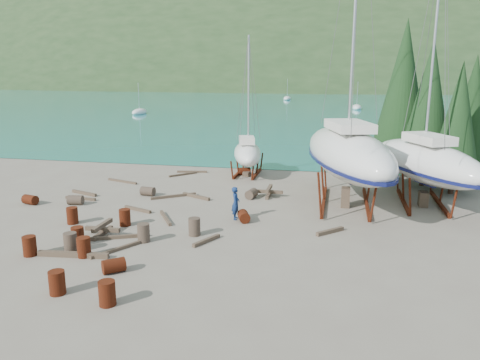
% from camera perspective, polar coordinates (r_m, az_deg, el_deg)
% --- Properties ---
extents(ground, '(600.00, 600.00, 0.00)m').
position_cam_1_polar(ground, '(24.23, -4.61, -5.82)').
color(ground, '#6A5E53').
rests_on(ground, ground).
extents(bay_water, '(700.00, 700.00, 0.00)m').
position_cam_1_polar(bay_water, '(337.09, 11.12, 11.56)').
color(bay_water, teal).
rests_on(bay_water, ground).
extents(far_hill, '(800.00, 360.00, 110.00)m').
position_cam_1_polar(far_hill, '(342.09, 11.14, 11.58)').
color(far_hill, '#20351A').
rests_on(far_hill, ground).
extents(far_house_left, '(6.60, 5.60, 5.60)m').
position_cam_1_polar(far_house_left, '(222.22, -5.55, 11.81)').
color(far_house_left, beige).
rests_on(far_house_left, ground).
extents(far_house_center, '(6.60, 5.60, 5.60)m').
position_cam_1_polar(far_house_center, '(213.66, 4.96, 11.77)').
color(far_house_center, beige).
rests_on(far_house_center, ground).
extents(far_house_right, '(6.60, 5.60, 5.60)m').
position_cam_1_polar(far_house_right, '(213.27, 18.67, 11.14)').
color(far_house_right, beige).
rests_on(far_house_right, ground).
extents(cypress_near_right, '(3.60, 3.60, 10.00)m').
position_cam_1_polar(cypress_near_right, '(34.49, 22.03, 8.77)').
color(cypress_near_right, black).
rests_on(cypress_near_right, ground).
extents(cypress_mid_right, '(3.06, 3.06, 8.50)m').
position_cam_1_polar(cypress_mid_right, '(32.90, 25.07, 6.80)').
color(cypress_mid_right, black).
rests_on(cypress_mid_right, ground).
extents(cypress_back_left, '(4.14, 4.14, 11.50)m').
position_cam_1_polar(cypress_back_left, '(36.21, 19.25, 10.54)').
color(cypress_back_left, black).
rests_on(cypress_back_left, ground).
extents(cypress_far_right, '(3.24, 3.24, 9.00)m').
position_cam_1_polar(cypress_far_right, '(36.13, 26.41, 7.59)').
color(cypress_far_right, black).
rests_on(cypress_far_right, ground).
extents(moored_boat_left, '(2.00, 5.00, 6.05)m').
position_cam_1_polar(moored_boat_left, '(90.07, -12.15, 8.09)').
color(moored_boat_left, silver).
rests_on(moored_boat_left, ground).
extents(moored_boat_mid, '(2.00, 5.00, 6.05)m').
position_cam_1_polar(moored_boat_mid, '(102.26, 14.03, 8.56)').
color(moored_boat_mid, silver).
rests_on(moored_boat_mid, ground).
extents(moored_boat_far, '(2.00, 5.00, 6.05)m').
position_cam_1_polar(moored_boat_far, '(132.95, 5.77, 9.85)').
color(moored_boat_far, silver).
rests_on(moored_boat_far, ground).
extents(large_sailboat_near, '(6.94, 12.93, 19.54)m').
position_cam_1_polar(large_sailboat_near, '(28.40, 12.98, 3.26)').
color(large_sailboat_near, silver).
rests_on(large_sailboat_near, ground).
extents(large_sailboat_far, '(6.96, 10.49, 16.12)m').
position_cam_1_polar(large_sailboat_far, '(29.85, 21.64, 2.14)').
color(large_sailboat_far, silver).
rests_on(large_sailboat_far, ground).
extents(small_sailboat_shore, '(3.54, 6.82, 10.44)m').
position_cam_1_polar(small_sailboat_shore, '(35.91, 0.91, 3.32)').
color(small_sailboat_shore, silver).
rests_on(small_sailboat_shore, ground).
extents(worker, '(0.49, 0.69, 1.80)m').
position_cam_1_polar(worker, '(25.25, -0.53, -2.84)').
color(worker, '#11254E').
rests_on(worker, ground).
extents(drum_0, '(0.58, 0.58, 0.88)m').
position_cam_1_polar(drum_0, '(22.46, -24.27, -7.34)').
color(drum_0, '#5F2210').
rests_on(drum_0, ground).
extents(drum_2, '(1.00, 0.78, 0.58)m').
position_cam_1_polar(drum_2, '(30.91, -24.21, -2.21)').
color(drum_2, '#5F2210').
rests_on(drum_2, ground).
extents(drum_3, '(0.58, 0.58, 0.88)m').
position_cam_1_polar(drum_3, '(18.41, -21.41, -11.57)').
color(drum_3, '#5F2210').
rests_on(drum_3, ground).
extents(drum_4, '(1.02, 0.83, 0.58)m').
position_cam_1_polar(drum_4, '(36.19, 0.57, 1.08)').
color(drum_4, '#5F2210').
rests_on(drum_4, ground).
extents(drum_5, '(0.58, 0.58, 0.88)m').
position_cam_1_polar(drum_5, '(23.03, -5.58, -5.70)').
color(drum_5, '#2D2823').
rests_on(drum_5, ground).
extents(drum_6, '(0.85, 1.03, 0.58)m').
position_cam_1_polar(drum_6, '(25.02, 0.47, -4.45)').
color(drum_6, '#5F2210').
rests_on(drum_6, ground).
extents(drum_7, '(0.58, 0.58, 0.88)m').
position_cam_1_polar(drum_7, '(17.07, -15.90, -13.13)').
color(drum_7, '#5F2210').
rests_on(drum_7, ground).
extents(drum_8, '(0.58, 0.58, 0.88)m').
position_cam_1_polar(drum_8, '(26.19, -19.76, -4.10)').
color(drum_8, '#5F2210').
rests_on(drum_8, ground).
extents(drum_9, '(0.94, 0.67, 0.58)m').
position_cam_1_polar(drum_9, '(30.74, -11.18, -1.36)').
color(drum_9, '#2D2823').
rests_on(drum_9, ground).
extents(drum_10, '(0.58, 0.58, 0.88)m').
position_cam_1_polar(drum_10, '(22.92, -19.17, -6.48)').
color(drum_10, '#5F2210').
rests_on(drum_10, ground).
extents(drum_11, '(0.74, 0.98, 0.58)m').
position_cam_1_polar(drum_11, '(29.56, 1.41, -1.69)').
color(drum_11, '#2D2823').
rests_on(drum_11, ground).
extents(drum_12, '(1.05, 1.01, 0.58)m').
position_cam_1_polar(drum_12, '(19.59, -15.13, -10.04)').
color(drum_12, '#5F2210').
rests_on(drum_12, ground).
extents(drum_13, '(0.58, 0.58, 0.88)m').
position_cam_1_polar(drum_13, '(21.47, -18.50, -7.77)').
color(drum_13, '#5F2210').
rests_on(drum_13, ground).
extents(drum_14, '(0.58, 0.58, 0.88)m').
position_cam_1_polar(drum_14, '(25.07, -13.86, -4.45)').
color(drum_14, '#5F2210').
rests_on(drum_14, ground).
extents(drum_15, '(0.95, 0.70, 0.58)m').
position_cam_1_polar(drum_15, '(29.82, -19.42, -2.31)').
color(drum_15, '#2D2823').
rests_on(drum_15, ground).
extents(drum_16, '(0.58, 0.58, 0.88)m').
position_cam_1_polar(drum_16, '(22.23, -19.97, -7.16)').
color(drum_16, '#2D2823').
rests_on(drum_16, ground).
extents(drum_17, '(0.58, 0.58, 0.88)m').
position_cam_1_polar(drum_17, '(22.57, -11.68, -6.32)').
color(drum_17, '#2D2823').
rests_on(drum_17, ground).
extents(timber_0, '(1.73, 1.89, 0.14)m').
position_cam_1_polar(timber_0, '(36.35, -6.96, 0.68)').
color(timber_0, '#4F3D2D').
rests_on(timber_0, ground).
extents(timber_1, '(1.35, 1.35, 0.19)m').
position_cam_1_polar(timber_1, '(23.75, 10.92, -6.17)').
color(timber_1, '#4F3D2D').
rests_on(timber_1, ground).
extents(timber_2, '(2.12, 0.92, 0.19)m').
position_cam_1_polar(timber_2, '(32.15, -18.46, -1.52)').
color(timber_2, '#4F3D2D').
rests_on(timber_2, ground).
extents(timber_3, '(1.62, 2.65, 0.15)m').
position_cam_1_polar(timber_3, '(21.93, -14.42, -8.07)').
color(timber_3, '#4F3D2D').
rests_on(timber_3, ground).
extents(timber_5, '(2.78, 1.38, 0.16)m').
position_cam_1_polar(timber_5, '(23.36, -14.87, -6.75)').
color(timber_5, '#4F3D2D').
rests_on(timber_5, ground).
extents(timber_7, '(0.94, 1.66, 0.17)m').
position_cam_1_polar(timber_7, '(22.20, -4.12, -7.37)').
color(timber_7, '#4F3D2D').
rests_on(timber_7, ground).
extents(timber_8, '(2.09, 1.17, 0.19)m').
position_cam_1_polar(timber_8, '(29.81, -5.36, -2.00)').
color(timber_8, '#4F3D2D').
rests_on(timber_8, ground).
extents(timber_9, '(2.38, 0.60, 0.15)m').
position_cam_1_polar(timber_9, '(37.25, -5.85, 1.02)').
color(timber_9, '#4F3D2D').
rests_on(timber_9, ground).
extents(timber_10, '(2.48, 1.90, 0.16)m').
position_cam_1_polar(timber_10, '(30.10, -8.10, -1.96)').
color(timber_10, '#4F3D2D').
rests_on(timber_10, ground).
extents(timber_11, '(1.46, 2.22, 0.15)m').
position_cam_1_polar(timber_11, '(25.78, -9.07, -4.58)').
color(timber_11, '#4F3D2D').
rests_on(timber_11, ground).
extents(timber_12, '(1.93, 0.90, 0.17)m').
position_cam_1_polar(timber_12, '(27.61, -12.36, -3.51)').
color(timber_12, '#4F3D2D').
rests_on(timber_12, ground).
extents(timber_15, '(2.63, 1.01, 0.15)m').
position_cam_1_polar(timber_15, '(34.89, -14.15, -0.15)').
color(timber_15, '#4F3D2D').
rests_on(timber_15, ground).
extents(timber_16, '(3.17, 0.55, 0.23)m').
position_cam_1_polar(timber_16, '(21.70, -19.67, -8.56)').
color(timber_16, '#4F3D2D').
rests_on(timber_16, ground).
extents(timber_17, '(2.09, 0.29, 0.16)m').
position_cam_1_polar(timber_17, '(30.92, -18.86, -2.14)').
color(timber_17, '#4F3D2D').
rests_on(timber_17, ground).
extents(timber_pile_fore, '(1.80, 1.80, 0.60)m').
position_cam_1_polar(timber_pile_fore, '(23.98, -16.42, -5.77)').
color(timber_pile_fore, '#4F3D2D').
rests_on(timber_pile_fore, ground).
extents(timber_pile_aft, '(1.80, 1.80, 0.60)m').
position_cam_1_polar(timber_pile_aft, '(30.07, 3.55, -1.43)').
color(timber_pile_aft, '#4F3D2D').
rests_on(timber_pile_aft, ground).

